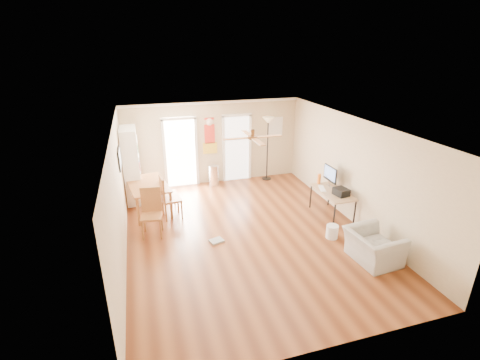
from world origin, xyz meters
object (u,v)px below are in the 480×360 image
object	(u,v)px
dining_chair_right_b	(171,197)
torchiere_lamp	(267,149)
armchair	(373,247)
wastebasket_a	(332,232)
trash_can	(214,175)
computer_desk	(332,204)
dining_chair_near	(151,214)
printer	(341,192)
dining_chair_right_a	(169,192)
dining_table	(149,197)
bookshelf	(131,166)

from	to	relation	value
dining_chair_right_b	torchiere_lamp	world-z (taller)	torchiere_lamp
armchair	dining_chair_right_b	bearing A→B (deg)	45.47
torchiere_lamp	wastebasket_a	world-z (taller)	torchiere_lamp
trash_can	computer_desk	xyz separation A→B (m)	(2.47, -2.93, 0.02)
dining_chair_right_b	dining_chair_near	world-z (taller)	same
printer	wastebasket_a	xyz separation A→B (m)	(-0.62, -0.73, -0.62)
dining_chair_near	computer_desk	bearing A→B (deg)	4.32
dining_chair_right_a	armchair	world-z (taller)	dining_chair_right_a
dining_table	wastebasket_a	distance (m)	4.79
dining_chair_right_a	armchair	xyz separation A→B (m)	(3.75, -3.69, -0.15)
bookshelf	wastebasket_a	size ratio (longest dim) A/B	6.66
dining_chair_near	bookshelf	bearing A→B (deg)	108.23
torchiere_lamp	computer_desk	size ratio (longest dim) A/B	1.60
dining_chair_right_a	trash_can	size ratio (longest dim) A/B	1.46
dining_table	armchair	world-z (taller)	dining_table
dining_chair_right_a	torchiere_lamp	distance (m)	3.59
dining_table	torchiere_lamp	size ratio (longest dim) A/B	0.76
trash_can	armchair	distance (m)	5.44
dining_chair_right_b	trash_can	distance (m)	2.36
dining_chair_right_a	computer_desk	world-z (taller)	dining_chair_right_a
dining_chair_near	dining_table	bearing A→B (deg)	98.64
dining_chair_right_a	printer	distance (m)	4.49
dining_chair_right_b	printer	size ratio (longest dim) A/B	3.25
torchiere_lamp	armchair	distance (m)	5.06
dining_chair_right_a	armchair	bearing A→B (deg)	-142.38
wastebasket_a	armchair	xyz separation A→B (m)	(0.32, -1.04, 0.17)
printer	wastebasket_a	distance (m)	1.14
dining_chair_right_b	wastebasket_a	xyz separation A→B (m)	(3.43, -2.12, -0.41)
dining_chair_right_b	computer_desk	xyz separation A→B (m)	(3.98, -1.13, -0.22)
dining_chair_right_a	printer	world-z (taller)	dining_chair_right_a
dining_chair_near	wastebasket_a	bearing A→B (deg)	-9.79
dining_table	printer	distance (m)	5.00
bookshelf	dining_chair_near	distance (m)	2.24
dining_chair_right_b	torchiere_lamp	bearing A→B (deg)	-67.26
torchiere_lamp	dining_chair_near	bearing A→B (deg)	-145.51
dining_chair_near	trash_can	bearing A→B (deg)	60.30
trash_can	wastebasket_a	bearing A→B (deg)	-63.76
trash_can	computer_desk	distance (m)	3.84
computer_desk	armchair	bearing A→B (deg)	-96.38
dining_chair_near	armchair	bearing A→B (deg)	-20.27
trash_can	torchiere_lamp	distance (m)	1.94
dining_chair_right_b	bookshelf	bearing A→B (deg)	28.14
wastebasket_a	printer	bearing A→B (deg)	49.90
dining_chair_right_b	armchair	xyz separation A→B (m)	(3.75, -3.16, -0.23)
dining_table	trash_can	size ratio (longest dim) A/B	2.37
dining_table	dining_chair_right_b	xyz separation A→B (m)	(0.55, -0.54, 0.17)
bookshelf	trash_can	bearing A→B (deg)	30.27
armchair	dining_chair_near	bearing A→B (deg)	56.92
torchiere_lamp	armchair	world-z (taller)	torchiere_lamp
dining_chair_right_b	dining_chair_near	xyz separation A→B (m)	(-0.54, -0.81, -0.00)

